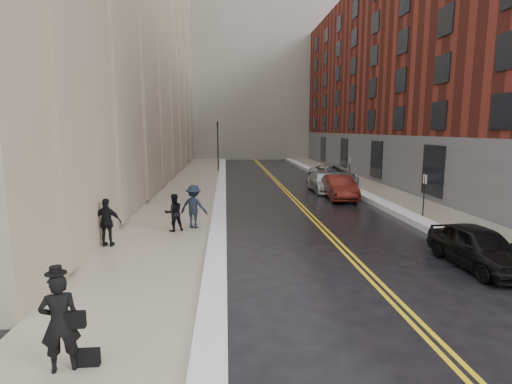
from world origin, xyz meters
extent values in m
plane|color=black|center=(0.00, 0.00, 0.00)|extent=(160.00, 160.00, 0.00)
cube|color=gray|center=(-4.50, 16.00, 0.07)|extent=(4.00, 64.00, 0.15)
cube|color=gray|center=(9.00, 16.00, 0.07)|extent=(3.00, 64.00, 0.15)
cube|color=gold|center=(2.38, 16.00, 0.00)|extent=(0.12, 64.00, 0.01)
cube|color=gold|center=(2.62, 16.00, 0.00)|extent=(0.12, 64.00, 0.01)
cube|color=white|center=(-2.20, 16.00, 0.13)|extent=(0.70, 60.80, 0.26)
cube|color=white|center=(7.15, 16.00, 0.15)|extent=(0.85, 60.80, 0.30)
cube|color=maroon|center=(17.50, 23.00, 9.00)|extent=(14.00, 50.00, 18.00)
cube|color=slate|center=(14.00, 66.00, 22.00)|extent=(22.00, 18.00, 44.00)
cylinder|color=black|center=(-2.60, 30.00, 2.60)|extent=(0.12, 0.12, 5.20)
imported|color=black|center=(-2.60, 30.00, 4.60)|extent=(0.18, 0.15, 0.90)
cylinder|color=black|center=(7.90, 8.00, 1.10)|extent=(0.06, 0.06, 2.20)
cube|color=white|center=(7.90, 8.00, 2.00)|extent=(0.02, 0.35, 0.45)
cylinder|color=black|center=(7.90, 20.00, 1.10)|extent=(0.06, 0.06, 2.20)
cube|color=white|center=(7.90, 20.00, 2.00)|extent=(0.02, 0.35, 0.45)
imported|color=black|center=(6.23, 1.07, 0.68)|extent=(1.73, 4.06, 1.37)
imported|color=#4E130E|center=(5.38, 14.01, 0.75)|extent=(1.84, 4.64, 1.50)
imported|color=#AFB3B7|center=(5.20, 17.16, 0.68)|extent=(2.02, 4.71, 1.35)
imported|color=#AAADB3|center=(6.80, 20.77, 0.79)|extent=(3.23, 5.96, 1.59)
imported|color=black|center=(-4.79, -3.90, 1.05)|extent=(0.76, 0.60, 1.81)
imported|color=black|center=(-4.05, 5.97, 0.95)|extent=(0.95, 0.86, 1.59)
imported|color=black|center=(-3.25, 6.46, 1.10)|extent=(1.38, 1.06, 1.89)
imported|color=black|center=(-6.20, 3.91, 1.05)|extent=(1.08, 0.53, 1.79)
camera|label=1|loc=(-1.85, -10.71, 4.41)|focal=28.00mm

